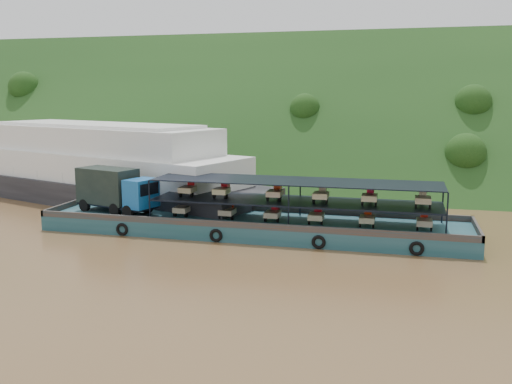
# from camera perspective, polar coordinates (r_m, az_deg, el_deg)

# --- Properties ---
(ground) EXTENTS (160.00, 160.00, 0.00)m
(ground) POSITION_cam_1_polar(r_m,az_deg,el_deg) (45.44, 1.50, -4.71)
(ground) COLOR brown
(ground) RESTS_ON ground
(hillside) EXTENTS (140.00, 39.60, 39.60)m
(hillside) POSITION_cam_1_polar(r_m,az_deg,el_deg) (80.29, 7.32, 1.57)
(hillside) COLOR #183814
(hillside) RESTS_ON ground
(cargo_barge) EXTENTS (35.00, 7.18, 5.01)m
(cargo_barge) POSITION_cam_1_polar(r_m,az_deg,el_deg) (47.28, -2.10, -2.58)
(cargo_barge) COLOR #144249
(cargo_barge) RESTS_ON ground
(passenger_ferry) EXTENTS (42.07, 22.87, 8.29)m
(passenger_ferry) POSITION_cam_1_polar(r_m,az_deg,el_deg) (63.80, -15.56, 2.42)
(passenger_ferry) COLOR black
(passenger_ferry) RESTS_ON ground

